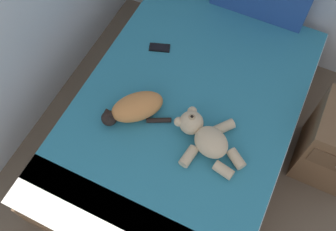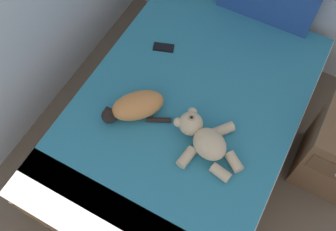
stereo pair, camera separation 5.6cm
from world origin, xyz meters
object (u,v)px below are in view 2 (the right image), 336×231
(bed, at_px, (185,124))
(teddy_bear, at_px, (204,139))
(cat, at_px, (135,107))
(cell_phone, at_px, (164,47))

(bed, height_order, teddy_bear, teddy_bear)
(bed, distance_m, teddy_bear, 0.42)
(cat, height_order, teddy_bear, teddy_bear)
(bed, distance_m, cell_phone, 0.57)
(cat, bearing_deg, teddy_bear, 0.88)
(teddy_bear, height_order, cell_phone, teddy_bear)
(teddy_bear, bearing_deg, bed, 138.43)
(bed, bearing_deg, teddy_bear, -41.57)
(cell_phone, bearing_deg, teddy_bear, -43.27)
(teddy_bear, relative_size, cell_phone, 3.09)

